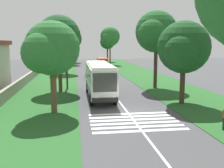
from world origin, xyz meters
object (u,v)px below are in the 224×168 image
object	(u,v)px
roadside_tree_left_4	(68,38)
coach_bus	(99,78)
trailing_car_0	(91,74)
roadside_tree_left_0	(65,38)
roadside_tree_left_3	(70,39)
utility_pole	(67,56)
roadside_tree_right_4	(155,33)
trailing_minibus_0	(102,62)
roadside_tree_right_1	(107,42)
roadside_tree_left_1	(58,38)
roadside_tree_left_2	(50,50)
roadside_tree_right_0	(182,49)
roadside_tree_right_3	(110,37)
trailing_car_1	(107,69)

from	to	relation	value
roadside_tree_left_4	coach_bus	bearing A→B (deg)	-174.61
trailing_car_0	roadside_tree_left_0	world-z (taller)	roadside_tree_left_0
roadside_tree_left_3	roadside_tree_left_4	world-z (taller)	roadside_tree_left_4
trailing_car_0	utility_pole	xyz separation A→B (m)	(-10.67, 3.76, 3.58)
roadside_tree_right_4	utility_pole	size ratio (longest dim) A/B	1.24
trailing_minibus_0	roadside_tree_right_1	distance (m)	23.44
coach_bus	trailing_minibus_0	world-z (taller)	coach_bus
roadside_tree_left_1	roadside_tree_right_1	bearing A→B (deg)	-13.26
trailing_minibus_0	roadside_tree_left_2	xyz separation A→B (m)	(-39.42, 8.38, 3.81)
roadside_tree_left_0	roadside_tree_left_4	distance (m)	22.37
roadside_tree_left_1	roadside_tree_right_0	world-z (taller)	roadside_tree_left_1
roadside_tree_right_3	trailing_minibus_0	bearing A→B (deg)	163.91
roadside_tree_right_4	roadside_tree_left_3	bearing A→B (deg)	13.11
trailing_minibus_0	trailing_car_0	bearing A→B (deg)	167.60
trailing_car_0	roadside_tree_right_4	bearing A→B (deg)	-146.21
roadside_tree_right_3	utility_pole	xyz separation A→B (m)	(-38.58, 10.67, -3.37)
coach_bus	utility_pole	size ratio (longest dim) A/B	1.37
coach_bus	trailing_minibus_0	distance (m)	33.50
roadside_tree_left_2	roadside_tree_right_1	size ratio (longest dim) A/B	0.89
trailing_minibus_0	roadside_tree_left_0	xyz separation A→B (m)	(-9.35, 8.25, 5.46)
coach_bus	roadside_tree_right_0	xyz separation A→B (m)	(-4.25, -7.62, 3.24)
roadside_tree_left_2	roadside_tree_right_1	distance (m)	63.27
trailing_car_1	roadside_tree_right_1	world-z (taller)	roadside_tree_right_1
roadside_tree_left_2	roadside_tree_left_3	distance (m)	61.18
coach_bus	trailing_car_1	size ratio (longest dim) A/B	2.60
trailing_car_1	trailing_minibus_0	distance (m)	8.94
trailing_minibus_0	roadside_tree_left_2	size ratio (longest dim) A/B	0.77
roadside_tree_left_4	roadside_tree_right_0	bearing A→B (deg)	-166.66
roadside_tree_right_4	utility_pole	bearing A→B (deg)	85.83
trailing_car_0	roadside_tree_right_1	distance (m)	40.42
roadside_tree_left_0	roadside_tree_left_2	size ratio (longest dim) A/B	1.25
roadside_tree_left_0	utility_pole	xyz separation A→B (m)	(-18.00, -0.82, -2.75)
trailing_car_1	roadside_tree_left_2	size ratio (longest dim) A/B	0.55
roadside_tree_left_3	trailing_car_0	bearing A→B (deg)	-174.17
utility_pole	roadside_tree_left_1	bearing A→B (deg)	152.63
roadside_tree_left_0	roadside_tree_right_3	size ratio (longest dim) A/B	0.93
roadside_tree_left_3	roadside_tree_left_2	bearing A→B (deg)	179.26
roadside_tree_right_0	roadside_tree_right_1	bearing A→B (deg)	-0.01
roadside_tree_left_2	trailing_minibus_0	bearing A→B (deg)	-12.00
roadside_tree_left_2	roadside_tree_right_4	size ratio (longest dim) A/B	0.77
roadside_tree_left_0	coach_bus	bearing A→B (deg)	-169.34
trailing_car_0	roadside_tree_right_1	bearing A→B (deg)	-10.86
roadside_tree_left_4	roadside_tree_right_3	xyz separation A→B (m)	(-1.79, -11.36, 0.38)
roadside_tree_left_0	utility_pole	size ratio (longest dim) A/B	1.20
roadside_tree_right_3	utility_pole	distance (m)	40.16
roadside_tree_left_1	roadside_tree_left_2	distance (m)	10.45
trailing_car_0	roadside_tree_left_1	distance (m)	14.45
roadside_tree_left_4	roadside_tree_right_4	distance (m)	42.95
roadside_tree_right_3	roadside_tree_right_4	xyz separation A→B (m)	(-39.41, -0.79, -0.39)
roadside_tree_left_2	roadside_tree_left_4	distance (m)	52.48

